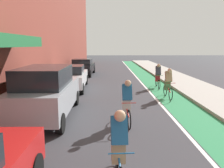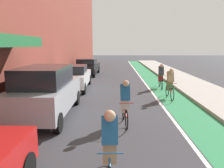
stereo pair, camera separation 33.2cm
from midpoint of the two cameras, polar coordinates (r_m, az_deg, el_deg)
The scene contains 11 objects.
ground_plane at distance 16.71m, azimuth 1.73°, elevation 0.21°, with size 93.06×93.06×0.00m, color #38383D.
bike_lane_paint at distance 18.96m, azimuth 10.79°, elevation 1.19°, with size 1.60×42.30×0.00m, color #2D8451.
lane_divider_stripe at distance 18.83m, azimuth 8.09°, elevation 1.20°, with size 0.12×42.30×0.00m, color white.
sidewalk_right at distance 19.45m, azimuth 17.27°, elevation 1.34°, with size 2.85×42.30×0.14m, color #A8A59E.
parked_suv_silver at distance 9.10m, azimuth -15.25°, elevation -1.71°, with size 1.92×4.62×1.98m.
parked_sedan_white at distance 14.62m, azimuth -9.02°, elevation 1.83°, with size 1.96×4.50×1.53m.
parked_sedan_black at distance 21.41m, azimuth -5.84°, elevation 4.40°, with size 2.08×4.62×1.53m.
cyclist_lead at distance 4.68m, azimuth 1.50°, elevation -15.15°, with size 0.48×1.65×1.58m.
cyclist_mid at distance 7.96m, azimuth 4.48°, elevation -4.26°, with size 0.48×1.72×1.62m.
cyclist_trailing at distance 12.24m, azimuth 15.17°, elevation 0.36°, with size 0.48×1.70×1.60m.
cyclist_far at distance 15.10m, azimuth 12.87°, elevation 2.18°, with size 0.48×1.68×1.60m.
Camera 2 is at (-0.05, 0.67, 2.78)m, focal length 36.23 mm.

